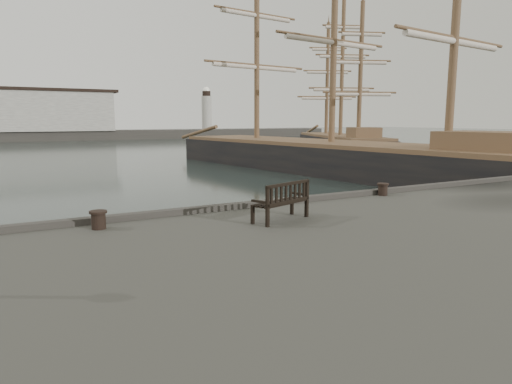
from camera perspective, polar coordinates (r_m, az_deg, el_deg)
ground at (r=14.88m, az=-2.99°, el=-7.92°), size 400.00×400.00×0.00m
breakwater at (r=104.82m, az=-28.35°, el=7.94°), size 140.00×9.50×12.20m
bench at (r=12.68m, az=3.19°, el=-2.07°), size 1.94×1.18×1.05m
bollard_left at (r=12.38m, az=-19.09°, el=-3.31°), size 0.54×0.54×0.47m
bollard_right at (r=17.50m, az=15.56°, el=0.32°), size 0.51×0.51×0.45m
tall_ship_main at (r=38.75m, az=9.32°, el=3.55°), size 12.23×37.84×27.89m
tall_ship_far at (r=59.97m, az=10.44°, el=5.42°), size 14.28×24.81×21.13m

